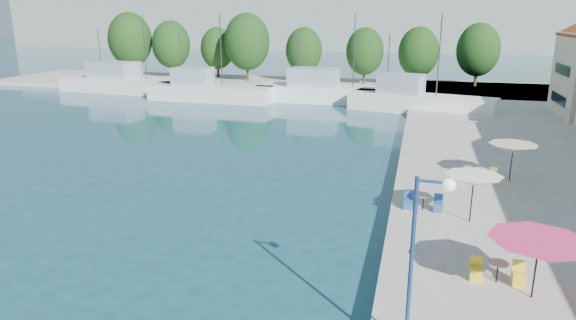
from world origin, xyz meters
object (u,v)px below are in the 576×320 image
(trawler_01, at_px, (131,84))
(trawler_03, at_px, (333,93))
(umbrella_pink, at_px, (539,247))
(street_lamp, at_px, (426,232))
(trawler_02, at_px, (208,91))
(umbrella_white, at_px, (474,180))
(umbrella_cream, at_px, (513,148))
(trawler_04, at_px, (417,102))

(trawler_01, bearing_deg, trawler_03, 2.84)
(umbrella_pink, relative_size, street_lamp, 0.64)
(trawler_01, distance_m, street_lamp, 59.15)
(trawler_02, bearing_deg, trawler_03, 12.79)
(trawler_02, distance_m, umbrella_white, 41.94)
(umbrella_pink, xyz_separation_m, umbrella_cream, (1.21, 13.22, 0.07))
(trawler_03, bearing_deg, trawler_02, -167.69)
(umbrella_white, bearing_deg, umbrella_pink, -76.97)
(umbrella_white, xyz_separation_m, street_lamp, (-2.19, -9.93, 1.52))
(trawler_03, height_order, umbrella_cream, trawler_03)
(trawler_04, bearing_deg, trawler_03, 170.81)
(trawler_01, bearing_deg, umbrella_white, -37.58)
(trawler_01, relative_size, street_lamp, 4.04)
(umbrella_pink, bearing_deg, trawler_03, 108.29)
(trawler_01, xyz_separation_m, trawler_03, (26.67, -1.23, 0.00))
(trawler_03, bearing_deg, street_lamp, -75.72)
(umbrella_pink, xyz_separation_m, umbrella_white, (-1.47, 6.35, 0.14))
(umbrella_cream, bearing_deg, trawler_04, 102.72)
(trawler_02, distance_m, umbrella_cream, 38.85)
(trawler_02, xyz_separation_m, street_lamp, (24.35, -42.37, 3.02))
(umbrella_white, height_order, street_lamp, street_lamp)
(trawler_01, distance_m, umbrella_pink, 58.77)
(trawler_03, bearing_deg, umbrella_pink, -70.00)
(trawler_02, xyz_separation_m, umbrella_cream, (29.22, -25.57, 1.42))
(trawler_02, xyz_separation_m, trawler_04, (23.80, -1.55, -0.00))
(trawler_04, distance_m, umbrella_pink, 37.50)
(umbrella_white, bearing_deg, trawler_02, 129.29)
(trawler_01, height_order, trawler_02, same)
(trawler_01, distance_m, trawler_02, 12.96)
(street_lamp, bearing_deg, trawler_03, 106.27)
(trawler_04, height_order, umbrella_white, trawler_04)
(trawler_02, relative_size, trawler_03, 0.80)
(trawler_01, distance_m, trawler_03, 26.69)
(trawler_01, relative_size, umbrella_white, 8.00)
(trawler_01, bearing_deg, street_lamp, -46.10)
(trawler_02, xyz_separation_m, umbrella_pink, (28.01, -38.79, 1.35))
(trawler_03, distance_m, umbrella_cream, 31.97)
(trawler_02, height_order, trawler_04, same)
(trawler_01, xyz_separation_m, trawler_02, (12.36, -3.91, 0.00))
(trawler_02, distance_m, umbrella_pink, 47.87)
(trawler_02, bearing_deg, trawler_01, 164.65)
(trawler_02, xyz_separation_m, trawler_03, (14.31, 2.68, -0.00))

